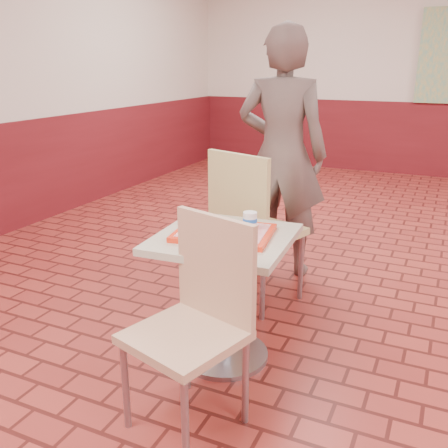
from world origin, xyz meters
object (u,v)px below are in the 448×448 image
at_px(chair_main_front, 197,313).
at_px(chair_main_back, 251,222).
at_px(ring_donut, 211,222).
at_px(customer, 282,154).
at_px(main_table, 224,277).
at_px(paper_cup, 250,221).
at_px(serving_tray, 224,233).
at_px(long_john_donut, 233,228).

xyz_separation_m(chair_main_front, chair_main_back, (-0.21, 1.12, 0.05)).
xyz_separation_m(chair_main_back, ring_donut, (0.02, -0.60, 0.17)).
height_order(chair_main_back, customer, customer).
distance_m(main_table, paper_cup, 0.33).
xyz_separation_m(main_table, customer, (-0.13, 1.27, 0.42)).
distance_m(serving_tray, ring_donut, 0.11).
bearing_deg(customer, chair_main_front, 90.98).
height_order(ring_donut, long_john_donut, long_john_donut).
relative_size(main_table, chair_main_front, 0.76).
relative_size(ring_donut, long_john_donut, 0.75).
height_order(customer, ring_donut, customer).
xyz_separation_m(ring_donut, long_john_donut, (0.14, -0.05, 0.00)).
relative_size(chair_main_back, customer, 0.57).
xyz_separation_m(chair_main_back, serving_tray, (0.11, -0.64, 0.14)).
distance_m(chair_main_front, paper_cup, 0.60).
distance_m(main_table, customer, 1.34).
xyz_separation_m(customer, paper_cup, (0.24, -1.21, -0.12)).
bearing_deg(paper_cup, main_table, -151.23).
relative_size(serving_tray, long_john_donut, 3.40).
xyz_separation_m(serving_tray, ring_donut, (-0.09, 0.05, 0.03)).
xyz_separation_m(chair_main_front, customer, (-0.22, 1.75, 0.38)).
xyz_separation_m(main_table, serving_tray, (0.00, 0.00, 0.24)).
bearing_deg(serving_tray, main_table, -165.96).
bearing_deg(customer, ring_donut, 85.27).
bearing_deg(serving_tray, paper_cup, 28.77).
bearing_deg(long_john_donut, serving_tray, 176.88).
height_order(chair_main_back, ring_donut, chair_main_back).
bearing_deg(chair_main_front, ring_donut, 126.61).
bearing_deg(chair_main_front, paper_cup, 104.97).
xyz_separation_m(main_table, chair_main_back, (-0.11, 0.64, 0.10)).
xyz_separation_m(chair_main_back, customer, (-0.02, 0.63, 0.32)).
bearing_deg(customer, chair_main_back, 85.16).
bearing_deg(main_table, chair_main_back, 99.73).
xyz_separation_m(chair_main_back, long_john_donut, (0.16, -0.64, 0.18)).
bearing_deg(chair_main_front, customer, 114.00).
relative_size(customer, serving_tray, 3.79).
bearing_deg(customer, paper_cup, 94.95).
relative_size(serving_tray, paper_cup, 5.26).
height_order(serving_tray, ring_donut, ring_donut).
bearing_deg(ring_donut, chair_main_front, -70.11).
xyz_separation_m(main_table, paper_cup, (0.11, 0.06, 0.30)).
xyz_separation_m(customer, ring_donut, (0.03, -1.22, -0.15)).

